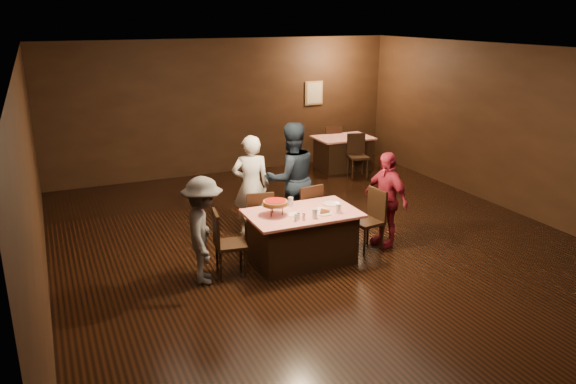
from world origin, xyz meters
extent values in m
plane|color=black|center=(0.00, 0.00, 0.00)|extent=(10.00, 10.00, 0.00)
cube|color=silver|center=(0.00, 0.00, 3.00)|extent=(8.00, 10.00, 0.04)
cube|color=black|center=(0.00, 5.00, 1.50)|extent=(8.00, 0.04, 3.00)
cube|color=black|center=(-4.00, 0.00, 1.50)|extent=(0.04, 10.00, 3.00)
cube|color=black|center=(4.00, 0.00, 1.50)|extent=(0.04, 10.00, 3.00)
cube|color=tan|center=(2.20, 4.97, 1.70)|extent=(0.46, 0.03, 0.56)
cube|color=beige|center=(2.20, 4.95, 1.70)|extent=(0.38, 0.01, 0.48)
cube|color=red|center=(-0.53, -0.18, 0.39)|extent=(1.60, 1.00, 0.77)
cube|color=#B0190B|center=(2.55, 4.12, 0.39)|extent=(1.30, 0.90, 0.77)
cube|color=black|center=(-0.93, 0.57, 0.47)|extent=(0.49, 0.49, 0.95)
cube|color=black|center=(-0.13, 0.57, 0.47)|extent=(0.48, 0.48, 0.95)
cube|color=black|center=(-1.63, -0.18, 0.47)|extent=(0.48, 0.48, 0.95)
cube|color=black|center=(0.57, -0.18, 0.47)|extent=(0.47, 0.47, 0.95)
cube|color=black|center=(2.55, 3.42, 0.47)|extent=(0.50, 0.50, 0.95)
cube|color=black|center=(2.55, 4.72, 0.47)|extent=(0.48, 0.48, 0.95)
imported|color=white|center=(-0.84, 1.13, 0.84)|extent=(0.69, 0.54, 1.68)
imported|color=black|center=(-0.19, 0.97, 0.93)|extent=(0.91, 0.72, 1.86)
imported|color=#505054|center=(-2.01, -0.22, 0.74)|extent=(0.79, 1.07, 1.48)
imported|color=#A5223A|center=(0.93, -0.12, 0.75)|extent=(0.53, 0.94, 1.51)
cylinder|color=black|center=(-0.93, -0.03, 0.84)|extent=(0.01, 0.01, 0.15)
cylinder|color=black|center=(-1.02, -0.18, 0.84)|extent=(0.01, 0.01, 0.15)
cylinder|color=black|center=(-0.84, -0.18, 0.84)|extent=(0.01, 0.01, 0.15)
cylinder|color=silver|center=(-0.93, -0.13, 0.93)|extent=(0.38, 0.38, 0.01)
cylinder|color=#B27233|center=(-0.93, -0.13, 0.96)|extent=(0.35, 0.35, 0.05)
cylinder|color=#A5140C|center=(-0.93, -0.13, 0.98)|extent=(0.30, 0.30, 0.01)
cylinder|color=white|center=(-0.28, -0.36, 0.78)|extent=(0.25, 0.25, 0.01)
cylinder|color=#B27233|center=(-0.28, -0.36, 0.81)|extent=(0.18, 0.18, 0.04)
cylinder|color=#A5140C|center=(-0.28, -0.36, 0.83)|extent=(0.14, 0.14, 0.01)
cylinder|color=white|center=(0.02, -0.03, 0.78)|extent=(0.25, 0.25, 0.01)
cylinder|color=silver|center=(-0.48, -0.48, 0.84)|extent=(0.08, 0.08, 0.14)
cylinder|color=silver|center=(-0.08, -0.43, 0.84)|extent=(0.08, 0.08, 0.14)
cylinder|color=silver|center=(-0.58, 0.12, 0.84)|extent=(0.08, 0.08, 0.14)
cylinder|color=silver|center=(-0.71, -0.43, 0.81)|extent=(0.04, 0.04, 0.08)
cylinder|color=silver|center=(-0.71, -0.43, 0.85)|extent=(0.05, 0.05, 0.02)
cylinder|color=silver|center=(-0.65, -0.48, 0.81)|extent=(0.04, 0.04, 0.08)
cylinder|color=silver|center=(-0.65, -0.48, 0.85)|extent=(0.05, 0.05, 0.02)
cylinder|color=silver|center=(-0.77, -0.48, 0.81)|extent=(0.04, 0.04, 0.08)
cylinder|color=silver|center=(-0.77, -0.48, 0.85)|extent=(0.05, 0.05, 0.02)
cube|color=white|center=(-0.23, -0.18, 0.77)|extent=(0.19, 0.19, 0.01)
cube|color=white|center=(-0.68, -0.23, 0.77)|extent=(0.21, 0.21, 0.01)
camera|label=1|loc=(-3.81, -7.06, 3.51)|focal=35.00mm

